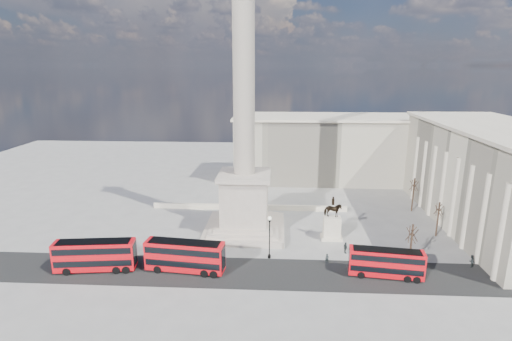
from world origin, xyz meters
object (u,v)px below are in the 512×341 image
object	(u,v)px
red_bus_b	(185,256)
pedestrian_walking	(327,259)
nelsons_column	(244,161)
victorian_lamp	(270,234)
red_bus_c	(386,263)
pedestrian_standing	(471,261)
equestrian_statue	(332,224)
pedestrian_crossing	(345,248)
red_bus_a	(96,255)

from	to	relation	value
red_bus_b	pedestrian_walking	distance (m)	21.04
nelsons_column	victorian_lamp	bearing A→B (deg)	-65.61
red_bus_c	pedestrian_standing	size ratio (longest dim) A/B	5.33
red_bus_b	equestrian_statue	size ratio (longest dim) A/B	1.52
red_bus_c	pedestrian_standing	bearing A→B (deg)	21.83
pedestrian_walking	pedestrian_crossing	distance (m)	4.85
pedestrian_walking	red_bus_a	bearing A→B (deg)	-177.04
equestrian_statue	pedestrian_walking	world-z (taller)	equestrian_statue
red_bus_b	red_bus_c	world-z (taller)	red_bus_b
nelsons_column	equestrian_statue	size ratio (longest dim) A/B	6.54
red_bus_b	pedestrian_standing	distance (m)	41.96
red_bus_a	pedestrian_walking	size ratio (longest dim) A/B	7.39
red_bus_c	pedestrian_crossing	bearing A→B (deg)	129.62
red_bus_a	red_bus_b	bearing A→B (deg)	-4.76
nelsons_column	victorian_lamp	distance (m)	14.32
pedestrian_walking	nelsons_column	bearing A→B (deg)	135.46
pedestrian_crossing	pedestrian_standing	bearing A→B (deg)	-121.23
nelsons_column	red_bus_b	distance (m)	19.73
red_bus_c	equestrian_statue	size ratio (longest dim) A/B	1.36
equestrian_statue	pedestrian_standing	size ratio (longest dim) A/B	3.92
red_bus_c	equestrian_statue	bearing A→B (deg)	122.76
pedestrian_walking	pedestrian_crossing	xyz separation A→B (m)	(3.30, 3.56, 0.15)
equestrian_statue	pedestrian_crossing	xyz separation A→B (m)	(1.51, -5.46, -1.68)
red_bus_c	victorian_lamp	size ratio (longest dim) A/B	1.51
pedestrian_standing	pedestrian_crossing	distance (m)	18.16
nelsons_column	pedestrian_walking	xyz separation A→B (m)	(13.35, -11.50, -12.13)
red_bus_a	red_bus_c	distance (m)	41.46
nelsons_column	pedestrian_standing	xyz separation A→B (m)	(34.46, -11.50, -11.95)
red_bus_a	pedestrian_walking	distance (m)	33.95
nelsons_column	pedestrian_crossing	world-z (taller)	nelsons_column
nelsons_column	pedestrian_crossing	distance (m)	22.00
red_bus_b	equestrian_statue	world-z (taller)	equestrian_statue
red_bus_a	red_bus_b	world-z (taller)	red_bus_b
red_bus_b	equestrian_statue	distance (m)	25.73
red_bus_b	pedestrian_standing	world-z (taller)	red_bus_b
red_bus_b	pedestrian_crossing	bearing A→B (deg)	22.78
red_bus_a	victorian_lamp	xyz separation A→B (m)	(24.96, 5.26, 1.62)
pedestrian_crossing	red_bus_c	bearing A→B (deg)	-167.47
red_bus_a	pedestrian_crossing	distance (m)	37.77
nelsons_column	pedestrian_crossing	size ratio (longest dim) A/B	26.66
red_bus_a	equestrian_statue	bearing A→B (deg)	13.25
victorian_lamp	nelsons_column	bearing A→B (deg)	114.39
red_bus_a	red_bus_c	world-z (taller)	red_bus_a
red_bus_a	equestrian_statue	xyz separation A→B (m)	(35.47, 13.01, 0.20)
nelsons_column	red_bus_a	size ratio (longest dim) A/B	4.31
red_bus_a	pedestrian_crossing	bearing A→B (deg)	4.65
equestrian_statue	pedestrian_standing	xyz separation A→B (m)	(19.31, -9.02, -1.64)
equestrian_statue	victorian_lamp	bearing A→B (deg)	-143.60
red_bus_b	pedestrian_crossing	size ratio (longest dim) A/B	6.20
nelsons_column	pedestrian_standing	distance (m)	38.24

